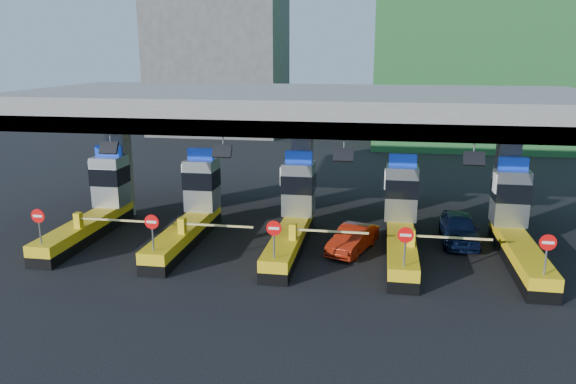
# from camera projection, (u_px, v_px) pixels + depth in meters

# --- Properties ---
(ground) EXTENTS (120.00, 120.00, 0.00)m
(ground) POSITION_uv_depth(u_px,v_px,m) (293.00, 244.00, 26.66)
(ground) COLOR black
(ground) RESTS_ON ground
(toll_canopy) EXTENTS (28.00, 12.09, 7.00)m
(toll_canopy) POSITION_uv_depth(u_px,v_px,m) (302.00, 108.00, 27.91)
(toll_canopy) COLOR slate
(toll_canopy) RESTS_ON ground
(toll_lane_far_left) EXTENTS (4.43, 8.00, 4.16)m
(toll_lane_far_left) POSITION_uv_depth(u_px,v_px,m) (98.00, 205.00, 28.20)
(toll_lane_far_left) COLOR black
(toll_lane_far_left) RESTS_ON ground
(toll_lane_left) EXTENTS (4.43, 8.00, 4.16)m
(toll_lane_left) POSITION_uv_depth(u_px,v_px,m) (193.00, 209.00, 27.39)
(toll_lane_left) COLOR black
(toll_lane_left) RESTS_ON ground
(toll_lane_center) EXTENTS (4.43, 8.00, 4.16)m
(toll_lane_center) POSITION_uv_depth(u_px,v_px,m) (294.00, 214.00, 26.58)
(toll_lane_center) COLOR black
(toll_lane_center) RESTS_ON ground
(toll_lane_right) EXTENTS (4.43, 8.00, 4.16)m
(toll_lane_right) POSITION_uv_depth(u_px,v_px,m) (401.00, 219.00, 25.77)
(toll_lane_right) COLOR black
(toll_lane_right) RESTS_ON ground
(toll_lane_far_right) EXTENTS (4.43, 8.00, 4.16)m
(toll_lane_far_right) POSITION_uv_depth(u_px,v_px,m) (515.00, 225.00, 24.96)
(toll_lane_far_right) COLOR black
(toll_lane_far_right) RESTS_ON ground
(bg_building_concrete) EXTENTS (14.00, 10.00, 18.00)m
(bg_building_concrete) POSITION_uv_depth(u_px,v_px,m) (219.00, 50.00, 61.16)
(bg_building_concrete) COLOR #4C4C49
(bg_building_concrete) RESTS_ON ground
(van) EXTENTS (1.73, 4.21, 1.43)m
(van) POSITION_uv_depth(u_px,v_px,m) (459.00, 228.00, 26.72)
(van) COLOR black
(van) RESTS_ON ground
(red_car) EXTENTS (2.36, 3.82, 1.19)m
(red_car) POSITION_uv_depth(u_px,v_px,m) (353.00, 239.00, 25.53)
(red_car) COLOR maroon
(red_car) RESTS_ON ground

